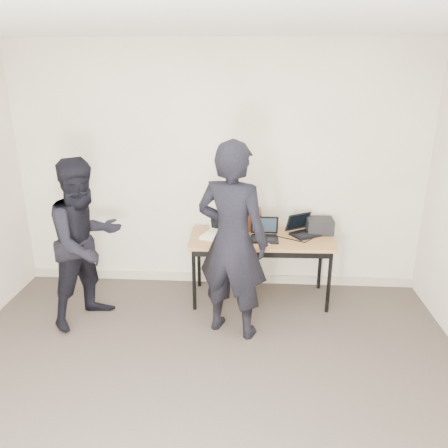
# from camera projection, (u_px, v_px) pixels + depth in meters

# --- Properties ---
(room) EXTENTS (4.60, 4.60, 2.80)m
(room) POSITION_uv_depth(u_px,v_px,m) (191.00, 249.00, 2.66)
(room) COLOR #423932
(room) RESTS_ON ground
(desk) EXTENTS (1.52, 0.69, 0.72)m
(desk) POSITION_uv_depth(u_px,v_px,m) (261.00, 243.00, 4.60)
(desk) COLOR olive
(desk) RESTS_ON ground
(laptop_beige) EXTENTS (0.36, 0.35, 0.22)m
(laptop_beige) POSITION_uv_depth(u_px,v_px,m) (217.00, 233.00, 4.59)
(laptop_beige) COLOR beige
(laptop_beige) RESTS_ON desk
(laptop_center) EXTENTS (0.29, 0.28, 0.22)m
(laptop_center) POSITION_uv_depth(u_px,v_px,m) (264.00, 234.00, 4.54)
(laptop_center) COLOR black
(laptop_center) RESTS_ON desk
(laptop_right) EXTENTS (0.40, 0.40, 0.22)m
(laptop_right) POSITION_uv_depth(u_px,v_px,m) (303.00, 230.00, 4.66)
(laptop_right) COLOR black
(laptop_right) RESTS_ON desk
(leather_satchel) EXTENTS (0.36, 0.18, 0.25)m
(leather_satchel) POSITION_uv_depth(u_px,v_px,m) (245.00, 219.00, 4.76)
(leather_satchel) COLOR #5D2D18
(leather_satchel) RESTS_ON desk
(tissue) EXTENTS (0.14, 0.11, 0.08)m
(tissue) POSITION_uv_depth(u_px,v_px,m) (248.00, 205.00, 4.71)
(tissue) COLOR white
(tissue) RESTS_ON leather_satchel
(equipment_box) EXTENTS (0.28, 0.24, 0.16)m
(equipment_box) POSITION_uv_depth(u_px,v_px,m) (320.00, 226.00, 4.70)
(equipment_box) COLOR black
(equipment_box) RESTS_ON desk
(power_brick) EXTENTS (0.09, 0.06, 0.03)m
(power_brick) POSITION_uv_depth(u_px,v_px,m) (240.00, 242.00, 4.43)
(power_brick) COLOR black
(power_brick) RESTS_ON desk
(cables) EXTENTS (1.15, 0.35, 0.01)m
(cables) POSITION_uv_depth(u_px,v_px,m) (263.00, 239.00, 4.54)
(cables) COLOR black
(cables) RESTS_ON desk
(person_typist) EXTENTS (0.78, 0.65, 1.85)m
(person_typist) POSITION_uv_depth(u_px,v_px,m) (232.00, 241.00, 3.93)
(person_typist) COLOR black
(person_typist) RESTS_ON ground
(person_observer) EXTENTS (0.96, 1.01, 1.64)m
(person_observer) POSITION_uv_depth(u_px,v_px,m) (86.00, 242.00, 4.18)
(person_observer) COLOR black
(person_observer) RESTS_ON ground
(baseboard) EXTENTS (4.50, 0.03, 0.10)m
(baseboard) POSITION_uv_depth(u_px,v_px,m) (219.00, 277.00, 5.19)
(baseboard) COLOR #B1A993
(baseboard) RESTS_ON ground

